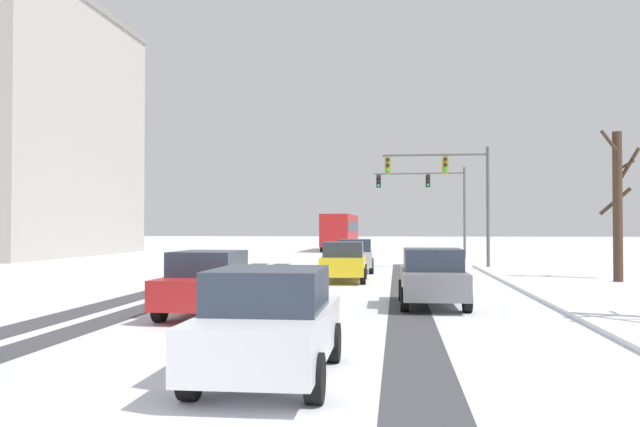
{
  "coord_description": "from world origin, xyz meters",
  "views": [
    {
      "loc": [
        3.26,
        -4.79,
        2.22
      ],
      "look_at": [
        0.0,
        22.74,
        2.8
      ],
      "focal_mm": 36.49,
      "sensor_mm": 36.0,
      "label": 1
    }
  ],
  "objects": [
    {
      "name": "wheel_track_left_lane",
      "position": [
        -4.97,
        16.24,
        0.0
      ],
      "size": [
        1.02,
        35.74,
        0.01
      ],
      "primitive_type": "cube",
      "color": "#424247",
      "rests_on": "ground"
    },
    {
      "name": "wheel_track_right_lane",
      "position": [
        3.59,
        16.24,
        0.0
      ],
      "size": [
        1.1,
        35.74,
        0.01
      ],
      "primitive_type": "cube",
      "color": "#424247",
      "rests_on": "ground"
    },
    {
      "name": "wheel_track_center",
      "position": [
        -3.58,
        16.24,
        0.0
      ],
      "size": [
        0.91,
        35.74,
        0.01
      ],
      "primitive_type": "cube",
      "color": "#424247",
      "rests_on": "ground"
    },
    {
      "name": "sidewalk_kerb_right",
      "position": [
        9.47,
        14.62,
        0.06
      ],
      "size": [
        4.0,
        35.74,
        0.12
      ],
      "primitive_type": "cube",
      "color": "white",
      "rests_on": "ground"
    },
    {
      "name": "traffic_signal_near_right",
      "position": [
        6.14,
        30.46,
        4.63
      ],
      "size": [
        5.67,
        0.4,
        6.5
      ],
      "color": "#56565B",
      "rests_on": "ground"
    },
    {
      "name": "traffic_signal_far_right",
      "position": [
        5.81,
        42.54,
        4.67
      ],
      "size": [
        6.54,
        0.5,
        6.5
      ],
      "color": "#56565B",
      "rests_on": "ground"
    },
    {
      "name": "car_silver_lead",
      "position": [
        1.2,
        27.31,
        0.82
      ],
      "size": [
        1.95,
        4.16,
        1.62
      ],
      "color": "#B7BABF",
      "rests_on": "ground"
    },
    {
      "name": "car_yellow_cab_second",
      "position": [
        1.11,
        21.61,
        0.82
      ],
      "size": [
        1.93,
        4.15,
        1.62
      ],
      "color": "yellow",
      "rests_on": "ground"
    },
    {
      "name": "car_grey_third",
      "position": [
        4.25,
        13.65,
        0.82
      ],
      "size": [
        1.88,
        4.12,
        1.62
      ],
      "color": "slate",
      "rests_on": "ground"
    },
    {
      "name": "car_red_fourth",
      "position": [
        -1.42,
        11.09,
        0.82
      ],
      "size": [
        1.9,
        4.13,
        1.62
      ],
      "color": "red",
      "rests_on": "ground"
    },
    {
      "name": "car_white_fifth",
      "position": [
        1.42,
        4.56,
        0.82
      ],
      "size": [
        1.86,
        4.11,
        1.62
      ],
      "color": "silver",
      "rests_on": "ground"
    },
    {
      "name": "bus_oncoming",
      "position": [
        -2.06,
        56.43,
        1.99
      ],
      "size": [
        2.86,
        11.05,
        3.38
      ],
      "color": "#B21E1E",
      "rests_on": "ground"
    },
    {
      "name": "bare_tree_sidewalk_mid",
      "position": [
        12.22,
        22.93,
        3.22
      ],
      "size": [
        1.46,
        1.45,
        6.23
      ],
      "color": "#423023",
      "rests_on": "ground"
    }
  ]
}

